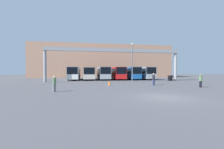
# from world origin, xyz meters

# --- Properties ---
(ground_plane) EXTENTS (200.00, 200.00, 0.00)m
(ground_plane) POSITION_xyz_m (0.00, 0.00, 0.00)
(ground_plane) COLOR #47474C
(building_backdrop) EXTENTS (49.58, 12.00, 11.61)m
(building_backdrop) POSITION_xyz_m (0.00, 45.72, 5.81)
(building_backdrop) COLOR tan
(building_backdrop) RESTS_ON ground
(overhead_gantry) EXTENTS (28.73, 0.80, 6.92)m
(overhead_gantry) POSITION_xyz_m (0.00, 20.55, 5.81)
(overhead_gantry) COLOR gray
(overhead_gantry) RESTS_ON ground
(bus_slot_0) EXTENTS (2.51, 10.63, 3.11)m
(bus_slot_0) POSITION_xyz_m (-8.99, 27.38, 1.79)
(bus_slot_0) COLOR silver
(bus_slot_0) RESTS_ON ground
(bus_slot_1) EXTENTS (2.59, 10.52, 3.02)m
(bus_slot_1) POSITION_xyz_m (-5.39, 27.33, 1.74)
(bus_slot_1) COLOR beige
(bus_slot_1) RESTS_ON ground
(bus_slot_2) EXTENTS (2.53, 10.60, 3.12)m
(bus_slot_2) POSITION_xyz_m (-1.80, 27.37, 1.80)
(bus_slot_2) COLOR #999EA5
(bus_slot_2) RESTS_ON ground
(bus_slot_3) EXTENTS (2.56, 10.47, 3.11)m
(bus_slot_3) POSITION_xyz_m (1.80, 27.30, 1.79)
(bus_slot_3) COLOR red
(bus_slot_3) RESTS_ON ground
(bus_slot_4) EXTENTS (2.49, 10.82, 3.11)m
(bus_slot_4) POSITION_xyz_m (5.39, 27.48, 1.79)
(bus_slot_4) COLOR #1959A5
(bus_slot_4) RESTS_ON ground
(bus_slot_5) EXTENTS (2.49, 11.07, 3.14)m
(bus_slot_5) POSITION_xyz_m (8.99, 27.60, 1.81)
(bus_slot_5) COLOR #999EA5
(bus_slot_5) RESTS_ON ground
(pedestrian_near_center) EXTENTS (0.33, 0.33, 1.60)m
(pedestrian_near_center) POSITION_xyz_m (-9.09, 4.80, 0.85)
(pedestrian_near_center) COLOR gray
(pedestrian_near_center) RESTS_ON ground
(pedestrian_mid_right) EXTENTS (0.37, 0.37, 1.79)m
(pedestrian_mid_right) POSITION_xyz_m (3.82, 9.98, 0.95)
(pedestrian_mid_right) COLOR navy
(pedestrian_mid_right) RESTS_ON ground
(pedestrian_mid_left) EXTENTS (0.35, 0.35, 1.69)m
(pedestrian_mid_left) POSITION_xyz_m (8.39, 6.14, 0.90)
(pedestrian_mid_left) COLOR black
(pedestrian_mid_left) RESTS_ON ground
(traffic_cone) EXTENTS (0.39, 0.39, 0.74)m
(traffic_cone) POSITION_xyz_m (-2.61, 11.23, 0.37)
(traffic_cone) COLOR orange
(traffic_cone) RESTS_ON ground
(tire_stack) EXTENTS (1.04, 1.04, 1.20)m
(tire_stack) POSITION_xyz_m (12.40, 19.96, 0.60)
(tire_stack) COLOR black
(tire_stack) RESTS_ON ground
(lamp_post) EXTENTS (0.36, 0.36, 7.87)m
(lamp_post) POSITION_xyz_m (3.34, 18.98, 4.30)
(lamp_post) COLOR #595B60
(lamp_post) RESTS_ON ground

